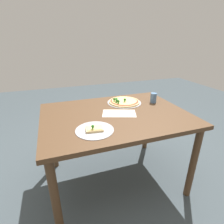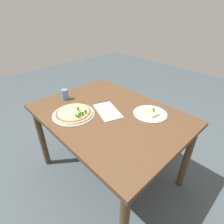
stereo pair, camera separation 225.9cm
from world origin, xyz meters
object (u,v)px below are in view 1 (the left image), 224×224
(dining_table, at_px, (115,122))
(pizza_tray_whole, at_px, (124,102))
(drinking_cup, at_px, (153,98))
(pizza_tray_slice, at_px, (94,129))

(dining_table, bearing_deg, pizza_tray_whole, 52.18)
(pizza_tray_whole, distance_m, drinking_cup, 0.31)
(dining_table, bearing_deg, drinking_cup, 16.31)
(dining_table, relative_size, pizza_tray_slice, 4.54)
(drinking_cup, bearing_deg, dining_table, -163.69)
(dining_table, xyz_separation_m, pizza_tray_slice, (-0.25, -0.24, 0.10))
(pizza_tray_slice, distance_m, drinking_cup, 0.82)
(dining_table, xyz_separation_m, drinking_cup, (0.47, 0.14, 0.14))
(pizza_tray_slice, bearing_deg, drinking_cup, 27.76)
(dining_table, relative_size, pizza_tray_whole, 3.66)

